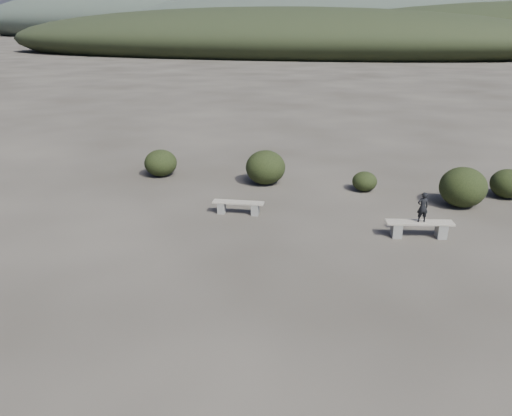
% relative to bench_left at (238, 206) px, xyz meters
% --- Properties ---
extents(ground, '(1200.00, 1200.00, 0.00)m').
position_rel_bench_left_xyz_m(ground, '(2.01, -5.71, -0.24)').
color(ground, '#2E2923').
rests_on(ground, ground).
extents(bench_left, '(1.62, 0.54, 0.40)m').
position_rel_bench_left_xyz_m(bench_left, '(0.00, 0.00, 0.00)').
color(bench_left, slate).
rests_on(bench_left, ground).
extents(bench_right, '(1.88, 0.81, 0.46)m').
position_rel_bench_left_xyz_m(bench_right, '(5.38, -0.33, 0.04)').
color(bench_right, slate).
rests_on(bench_right, ground).
extents(seated_person, '(0.36, 0.30, 0.85)m').
position_rel_bench_left_xyz_m(seated_person, '(5.41, -0.32, 0.65)').
color(seated_person, black).
rests_on(seated_person, bench_right).
extents(shrub_a, '(1.26, 1.26, 1.03)m').
position_rel_bench_left_xyz_m(shrub_a, '(-4.20, 3.14, 0.27)').
color(shrub_a, black).
rests_on(shrub_a, ground).
extents(shrub_b, '(1.46, 1.46, 1.25)m').
position_rel_bench_left_xyz_m(shrub_b, '(-0.01, 3.28, 0.38)').
color(shrub_b, black).
rests_on(shrub_b, ground).
extents(shrub_c, '(0.87, 0.87, 0.70)m').
position_rel_bench_left_xyz_m(shrub_c, '(3.58, 3.43, 0.11)').
color(shrub_c, black).
rests_on(shrub_c, ground).
extents(shrub_d, '(1.48, 1.48, 1.30)m').
position_rel_bench_left_xyz_m(shrub_d, '(6.74, 2.69, 0.41)').
color(shrub_d, black).
rests_on(shrub_d, ground).
extents(shrub_e, '(1.18, 1.18, 0.98)m').
position_rel_bench_left_xyz_m(shrub_e, '(8.32, 4.06, 0.25)').
color(shrub_e, black).
rests_on(shrub_e, ground).
extents(mountain_ridges, '(500.00, 400.00, 56.00)m').
position_rel_bench_left_xyz_m(mountain_ridges, '(-5.47, 333.35, 10.59)').
color(mountain_ridges, black).
rests_on(mountain_ridges, ground).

